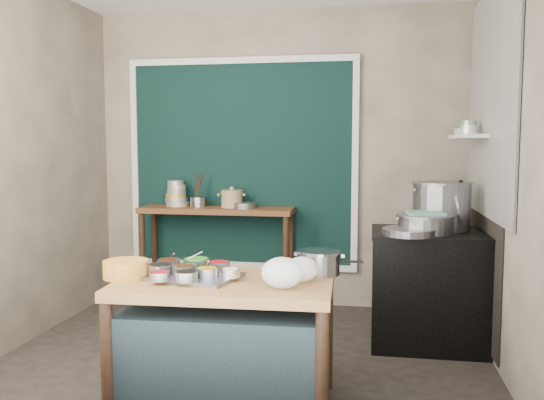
% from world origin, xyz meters
% --- Properties ---
extents(floor, '(3.50, 3.00, 0.02)m').
position_xyz_m(floor, '(0.00, 0.00, -0.01)').
color(floor, '#2F2924').
rests_on(floor, ground).
extents(back_wall, '(3.50, 0.02, 2.80)m').
position_xyz_m(back_wall, '(0.00, 1.51, 1.40)').
color(back_wall, gray).
rests_on(back_wall, floor).
extents(left_wall, '(0.02, 3.00, 2.80)m').
position_xyz_m(left_wall, '(-1.76, 0.00, 1.40)').
color(left_wall, gray).
rests_on(left_wall, floor).
extents(right_wall, '(0.02, 3.00, 2.80)m').
position_xyz_m(right_wall, '(1.76, 0.00, 1.40)').
color(right_wall, gray).
rests_on(right_wall, floor).
extents(curtain_panel, '(2.10, 0.02, 1.90)m').
position_xyz_m(curtain_panel, '(-0.35, 1.47, 1.35)').
color(curtain_panel, black).
rests_on(curtain_panel, back_wall).
extents(curtain_frame, '(2.22, 0.03, 2.02)m').
position_xyz_m(curtain_frame, '(-0.35, 1.46, 1.35)').
color(curtain_frame, beige).
rests_on(curtain_frame, back_wall).
extents(tile_panel, '(0.02, 1.70, 1.70)m').
position_xyz_m(tile_panel, '(1.74, 0.55, 1.85)').
color(tile_panel, '#B2B2AA').
rests_on(tile_panel, right_wall).
extents(soot_patch, '(0.01, 1.30, 1.30)m').
position_xyz_m(soot_patch, '(1.74, 0.65, 0.70)').
color(soot_patch, black).
rests_on(soot_patch, right_wall).
extents(wall_shelf, '(0.22, 0.70, 0.03)m').
position_xyz_m(wall_shelf, '(1.63, 0.85, 1.60)').
color(wall_shelf, beige).
rests_on(wall_shelf, right_wall).
extents(prep_table, '(1.27, 0.76, 0.75)m').
position_xyz_m(prep_table, '(0.05, -0.75, 0.38)').
color(prep_table, olive).
rests_on(prep_table, floor).
extents(back_counter, '(1.45, 0.40, 0.95)m').
position_xyz_m(back_counter, '(-0.55, 1.28, 0.47)').
color(back_counter, '#4F2D16').
rests_on(back_counter, floor).
extents(stove_block, '(0.90, 0.68, 0.85)m').
position_xyz_m(stove_block, '(1.35, 0.55, 0.42)').
color(stove_block, black).
rests_on(stove_block, floor).
extents(stove_top, '(0.92, 0.69, 0.03)m').
position_xyz_m(stove_top, '(1.35, 0.55, 0.86)').
color(stove_top, black).
rests_on(stove_top, stove_block).
extents(condiment_tray, '(0.58, 0.47, 0.02)m').
position_xyz_m(condiment_tray, '(-0.14, -0.72, 0.76)').
color(condiment_tray, gray).
rests_on(condiment_tray, prep_table).
extents(condiment_bowls, '(0.56, 0.46, 0.07)m').
position_xyz_m(condiment_bowls, '(-0.18, -0.71, 0.80)').
color(condiment_bowls, gray).
rests_on(condiment_bowls, condiment_tray).
extents(yellow_basin, '(0.28, 0.28, 0.10)m').
position_xyz_m(yellow_basin, '(-0.54, -0.77, 0.80)').
color(yellow_basin, orange).
rests_on(yellow_basin, prep_table).
extents(saucepan, '(0.28, 0.28, 0.14)m').
position_xyz_m(saucepan, '(0.58, -0.49, 0.82)').
color(saucepan, gray).
rests_on(saucepan, prep_table).
extents(plastic_bag_a, '(0.26, 0.23, 0.17)m').
position_xyz_m(plastic_bag_a, '(0.41, -0.87, 0.84)').
color(plastic_bag_a, white).
rests_on(plastic_bag_a, prep_table).
extents(plastic_bag_b, '(0.21, 0.18, 0.14)m').
position_xyz_m(plastic_bag_b, '(0.49, -0.70, 0.82)').
color(plastic_bag_b, white).
rests_on(plastic_bag_b, prep_table).
extents(bowl_stack, '(0.22, 0.22, 0.25)m').
position_xyz_m(bowl_stack, '(-0.96, 1.32, 1.06)').
color(bowl_stack, tan).
rests_on(bowl_stack, back_counter).
extents(utensil_cup, '(0.21, 0.21, 0.10)m').
position_xyz_m(utensil_cup, '(-0.73, 1.28, 1.00)').
color(utensil_cup, gray).
rests_on(utensil_cup, back_counter).
extents(ceramic_crock, '(0.25, 0.25, 0.14)m').
position_xyz_m(ceramic_crock, '(-0.41, 1.29, 1.02)').
color(ceramic_crock, '#987F53').
rests_on(ceramic_crock, back_counter).
extents(wide_bowl, '(0.28, 0.28, 0.05)m').
position_xyz_m(wide_bowl, '(-0.27, 1.25, 0.98)').
color(wide_bowl, gray).
rests_on(wide_bowl, back_counter).
extents(stock_pot, '(0.63, 0.63, 0.37)m').
position_xyz_m(stock_pot, '(1.42, 0.67, 1.06)').
color(stock_pot, gray).
rests_on(stock_pot, stove_top).
extents(pot_lid, '(0.14, 0.40, 0.38)m').
position_xyz_m(pot_lid, '(1.53, 0.63, 1.07)').
color(pot_lid, gray).
rests_on(pot_lid, stove_top).
extents(steamer, '(0.56, 0.56, 0.14)m').
position_xyz_m(steamer, '(1.28, 0.44, 0.95)').
color(steamer, gray).
rests_on(steamer, stove_top).
extents(green_cloth, '(0.28, 0.23, 0.02)m').
position_xyz_m(green_cloth, '(1.28, 0.44, 1.03)').
color(green_cloth, slate).
rests_on(green_cloth, steamer).
extents(shallow_pan, '(0.46, 0.46, 0.05)m').
position_xyz_m(shallow_pan, '(1.16, 0.32, 0.91)').
color(shallow_pan, gray).
rests_on(shallow_pan, stove_top).
extents(shelf_bowl_stack, '(0.13, 0.13, 0.11)m').
position_xyz_m(shelf_bowl_stack, '(1.63, 0.81, 1.67)').
color(shelf_bowl_stack, silver).
rests_on(shelf_bowl_stack, wall_shelf).
extents(shelf_bowl_green, '(0.17, 0.17, 0.05)m').
position_xyz_m(shelf_bowl_green, '(1.63, 1.10, 1.64)').
color(shelf_bowl_green, gray).
rests_on(shelf_bowl_green, wall_shelf).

